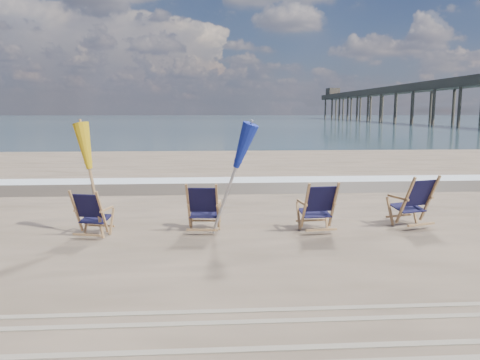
{
  "coord_description": "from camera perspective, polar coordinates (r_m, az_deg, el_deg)",
  "views": [
    {
      "loc": [
        -0.64,
        -7.37,
        2.32
      ],
      "look_at": [
        0.0,
        2.2,
        0.9
      ],
      "focal_mm": 35.0,
      "sensor_mm": 36.0,
      "label": 1
    }
  ],
  "objects": [
    {
      "name": "beach_chair_3",
      "position": [
        10.1,
        22.11,
        -2.35
      ],
      "size": [
        0.9,
        0.95,
        1.08
      ],
      "primitive_type": null,
      "rotation": [
        0.0,
        0.0,
        3.45
      ],
      "color": "black",
      "rests_on": "ground"
    },
    {
      "name": "wet_sand_strip",
      "position": [
        14.37,
        -1.22,
        -0.86
      ],
      "size": [
        200.0,
        2.6,
        0.0
      ],
      "primitive_type": "cube",
      "color": "#42362A",
      "rests_on": "ground"
    },
    {
      "name": "umbrella_blue",
      "position": [
        8.61,
        -1.27,
        4.18
      ],
      "size": [
        0.3,
        0.3,
        2.21
      ],
      "color": "#A5A5AD",
      "rests_on": "ground"
    },
    {
      "name": "beach_chair_1",
      "position": [
        8.87,
        -2.76,
        -3.46
      ],
      "size": [
        0.71,
        0.78,
        0.99
      ],
      "primitive_type": null,
      "rotation": [
        0.0,
        0.0,
        3.02
      ],
      "color": "black",
      "rests_on": "ground"
    },
    {
      "name": "ocean",
      "position": [
        135.39,
        -3.58,
        7.43
      ],
      "size": [
        400.0,
        400.0,
        0.0
      ],
      "primitive_type": "plane",
      "color": "#334A55",
      "rests_on": "ground"
    },
    {
      "name": "surf_foam",
      "position": [
        15.85,
        -1.47,
        0.02
      ],
      "size": [
        200.0,
        1.4,
        0.01
      ],
      "primitive_type": "cube",
      "color": "silver",
      "rests_on": "ground"
    },
    {
      "name": "beach_chair_0",
      "position": [
        8.87,
        -16.45,
        -4.04
      ],
      "size": [
        0.73,
        0.79,
        0.92
      ],
      "primitive_type": null,
      "rotation": [
        0.0,
        0.0,
        2.89
      ],
      "color": "black",
      "rests_on": "ground"
    },
    {
      "name": "tire_tracks",
      "position": [
        5.16,
        3.9,
        -18.23
      ],
      "size": [
        80.0,
        1.3,
        0.01
      ],
      "primitive_type": null,
      "color": "gray",
      "rests_on": "ground"
    },
    {
      "name": "fishing_pier",
      "position": [
        90.11,
        21.87,
        9.31
      ],
      "size": [
        4.4,
        140.0,
        9.3
      ],
      "primitive_type": null,
      "color": "#4D4438",
      "rests_on": "ground"
    },
    {
      "name": "umbrella_yellow",
      "position": [
        8.93,
        -17.67,
        3.41
      ],
      "size": [
        0.3,
        0.3,
        2.12
      ],
      "color": "#A7794A",
      "rests_on": "ground"
    },
    {
      "name": "beach_chair_2",
      "position": [
        9.1,
        11.37,
        -3.22
      ],
      "size": [
        0.73,
        0.8,
        1.02
      ],
      "primitive_type": null,
      "rotation": [
        0.0,
        0.0,
        3.26
      ],
      "color": "black",
      "rests_on": "ground"
    }
  ]
}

